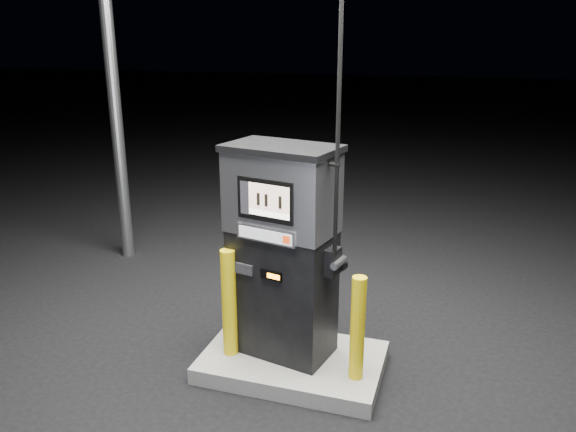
% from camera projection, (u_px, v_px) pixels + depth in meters
% --- Properties ---
extents(ground, '(80.00, 80.00, 0.00)m').
position_uv_depth(ground, '(293.00, 369.00, 5.11)').
color(ground, black).
rests_on(ground, ground).
extents(pump_island, '(1.60, 1.00, 0.15)m').
position_uv_depth(pump_island, '(293.00, 362.00, 5.09)').
color(pump_island, '#5F5F5B').
rests_on(pump_island, ground).
extents(fuel_dispenser, '(1.09, 0.74, 3.93)m').
position_uv_depth(fuel_dispenser, '(283.00, 250.00, 4.86)').
color(fuel_dispenser, black).
rests_on(fuel_dispenser, pump_island).
extents(bollard_left, '(0.15, 0.15, 1.00)m').
position_uv_depth(bollard_left, '(229.00, 303.00, 4.95)').
color(bollard_left, '#DEBD0C').
rests_on(bollard_left, pump_island).
extents(bollard_right, '(0.15, 0.15, 0.92)m').
position_uv_depth(bollard_right, '(358.00, 328.00, 4.60)').
color(bollard_right, '#DEBD0C').
rests_on(bollard_right, pump_island).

